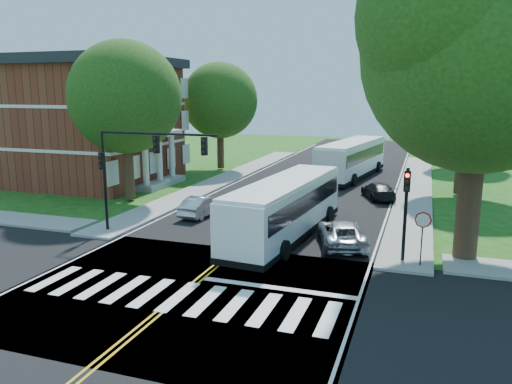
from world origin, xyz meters
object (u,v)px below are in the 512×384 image
at_px(suv, 342,233).
at_px(dark_sedan, 378,190).
at_px(signal_ne, 406,202).
at_px(bus_follow, 352,158).
at_px(signal_nw, 139,158).
at_px(bus_lead, 286,207).
at_px(hatchback, 202,206).

relative_size(suv, dark_sedan, 1.13).
distance_m(signal_ne, suv, 4.27).
bearing_deg(signal_ne, bus_follow, 103.98).
distance_m(signal_nw, suv, 11.63).
distance_m(signal_nw, bus_follow, 24.63).
bearing_deg(bus_follow, signal_ne, 112.98).
bearing_deg(bus_follow, dark_sedan, 119.44).
relative_size(bus_lead, bus_follow, 0.94).
relative_size(signal_nw, bus_lead, 0.57).
relative_size(signal_nw, bus_follow, 0.54).
bearing_deg(signal_ne, suv, 151.15).
xyz_separation_m(signal_nw, bus_follow, (8.32, 23.04, -2.58)).
relative_size(bus_lead, suv, 2.58).
bearing_deg(bus_follow, hatchback, 77.36).
bearing_deg(bus_lead, bus_follow, -86.63).
bearing_deg(dark_sedan, bus_lead, 49.90).
bearing_deg(bus_lead, signal_ne, 164.49).
bearing_deg(hatchback, signal_nw, 81.09).
bearing_deg(dark_sedan, hatchback, 19.53).
distance_m(signal_ne, dark_sedan, 14.63).
bearing_deg(bus_lead, suv, 173.29).
relative_size(bus_follow, suv, 2.75).
height_order(signal_ne, bus_follow, signal_ne).
height_order(bus_lead, bus_follow, bus_follow).
relative_size(bus_follow, dark_sedan, 3.10).
distance_m(signal_ne, hatchback, 14.01).
bearing_deg(suv, dark_sedan, -109.49).
xyz_separation_m(bus_lead, dark_sedan, (3.95, 11.81, -1.06)).
xyz_separation_m(bus_lead, hatchback, (-6.39, 2.78, -1.03)).
distance_m(bus_lead, suv, 3.47).
xyz_separation_m(signal_nw, hatchback, (1.25, 5.22, -3.71)).
bearing_deg(bus_lead, hatchback, -18.23).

